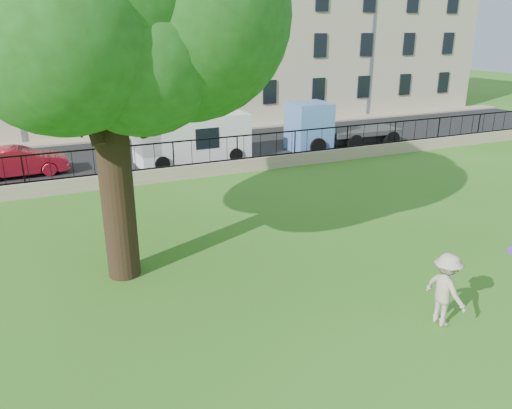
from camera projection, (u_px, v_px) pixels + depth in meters
name	position (u px, v px, depth m)	size (l,w,h in m)	color
ground	(311.00, 313.00, 11.77)	(120.00, 120.00, 0.00)	#2F6718
retaining_wall	(174.00, 173.00, 21.99)	(50.00, 0.40, 0.60)	gray
iron_railing	(173.00, 154.00, 21.70)	(50.00, 0.05, 1.13)	black
street	(151.00, 156.00, 26.13)	(60.00, 9.00, 0.01)	black
sidewalk	(132.00, 136.00, 30.58)	(60.00, 1.40, 0.12)	gray
building_row	(106.00, 19.00, 33.16)	(56.40, 10.40, 13.80)	#B2AB8D
man	(446.00, 290.00, 11.09)	(1.11, 0.64, 1.72)	#B4A592
red_sedan	(20.00, 162.00, 22.41)	(1.41, 4.05, 1.33)	red
white_van	(192.00, 138.00, 24.77)	(5.54, 2.16, 2.33)	silver
blue_truck	(342.00, 124.00, 27.68)	(6.22, 2.21, 2.61)	#5884CE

